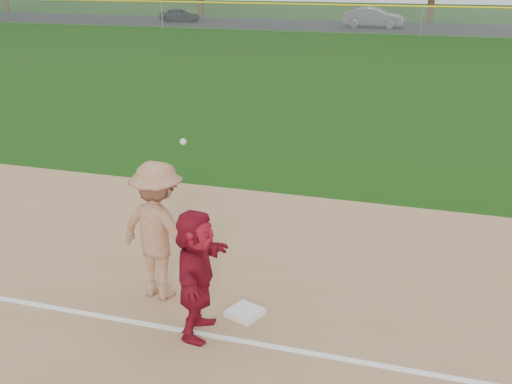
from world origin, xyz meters
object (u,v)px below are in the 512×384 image
(base_runner, at_px, (196,273))
(car_mid, at_px, (373,17))
(car_left, at_px, (180,15))
(first_base, at_px, (245,313))

(base_runner, xyz_separation_m, car_mid, (-3.91, 45.83, -0.12))
(base_runner, bearing_deg, car_left, 17.01)
(base_runner, height_order, car_mid, base_runner)
(car_left, xyz_separation_m, car_mid, (16.78, -0.16, 0.18))
(car_left, bearing_deg, car_mid, -102.44)
(base_runner, bearing_deg, car_mid, -2.34)
(first_base, distance_m, base_runner, 1.15)
(base_runner, bearing_deg, first_base, -44.39)
(first_base, relative_size, car_left, 0.12)
(base_runner, relative_size, car_left, 0.51)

